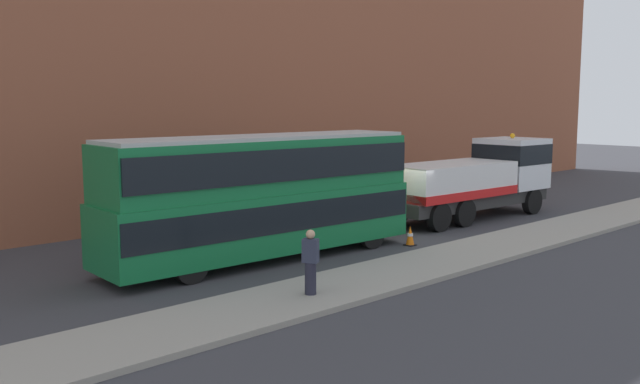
% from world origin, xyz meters
% --- Properties ---
extents(ground_plane, '(120.00, 120.00, 0.00)m').
position_xyz_m(ground_plane, '(0.00, 0.00, 0.00)').
color(ground_plane, '#38383D').
extents(near_kerb, '(60.00, 2.80, 0.15)m').
position_xyz_m(near_kerb, '(0.00, -4.20, 0.07)').
color(near_kerb, gray).
rests_on(near_kerb, ground_plane).
extents(building_facade, '(60.00, 1.50, 16.00)m').
position_xyz_m(building_facade, '(0.00, 8.05, 8.07)').
color(building_facade, '#935138').
rests_on(building_facade, ground_plane).
extents(recovery_tow_truck, '(10.19, 3.03, 3.67)m').
position_xyz_m(recovery_tow_truck, '(5.71, 0.05, 1.76)').
color(recovery_tow_truck, '#2D2D2D').
rests_on(recovery_tow_truck, ground_plane).
extents(double_decker_bus, '(11.13, 3.03, 4.06)m').
position_xyz_m(double_decker_bus, '(-6.22, 0.07, 2.23)').
color(double_decker_bus, '#146B38').
rests_on(double_decker_bus, ground_plane).
extents(pedestrian_onlooker, '(0.42, 0.48, 1.71)m').
position_xyz_m(pedestrian_onlooker, '(-8.17, -4.36, 0.99)').
color(pedestrian_onlooker, '#232333').
rests_on(pedestrian_onlooker, near_kerb).
extents(traffic_cone_near_bus, '(0.36, 0.36, 0.72)m').
position_xyz_m(traffic_cone_near_bus, '(-1.01, -1.80, 0.34)').
color(traffic_cone_near_bus, orange).
rests_on(traffic_cone_near_bus, ground_plane).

